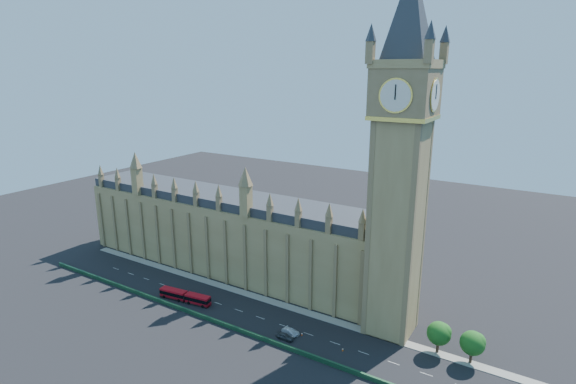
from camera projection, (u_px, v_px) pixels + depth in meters
The scene contains 15 objects.
ground at pixel (249, 314), 132.59m from camera, with size 400.00×400.00×0.00m, color black.
palace_westminster at pixel (228, 232), 159.68m from camera, with size 120.00×20.00×28.00m.
elizabeth_tower at pixel (402, 133), 110.60m from camera, with size 20.59×20.59×105.00m.
bridge_parapet at pixel (230, 326), 125.03m from camera, with size 160.00×0.60×1.20m, color #1E4C2D.
kerb_north at pixel (267, 300), 140.38m from camera, with size 160.00×3.00×0.16m, color gray.
tree_east_near at pixel (440, 333), 113.02m from camera, with size 6.00×6.00×8.50m.
tree_east_far at pixel (474, 343), 108.98m from camera, with size 6.00×6.00×8.50m.
red_bus at pixel (185, 296), 139.62m from camera, with size 17.95×4.77×3.02m.
car_grey at pixel (285, 336), 119.95m from camera, with size 1.94×4.81×1.64m, color #3D4044.
car_silver at pixel (290, 332), 122.23m from camera, with size 1.61×4.61×1.52m, color #ABACB3.
car_white at pixel (292, 331), 122.60m from camera, with size 1.84×4.52×1.31m, color silver.
cone_a at pixel (292, 337), 120.55m from camera, with size 0.45×0.45×0.71m.
cone_b at pixel (302, 334), 121.83m from camera, with size 0.61×0.61×0.77m.
cone_c at pixel (343, 349), 115.10m from camera, with size 0.54×0.54×0.75m.
cone_d at pixel (297, 334), 122.07m from camera, with size 0.57×0.57×0.69m.
Camera 1 is at (71.79, -94.97, 69.58)m, focal length 28.00 mm.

